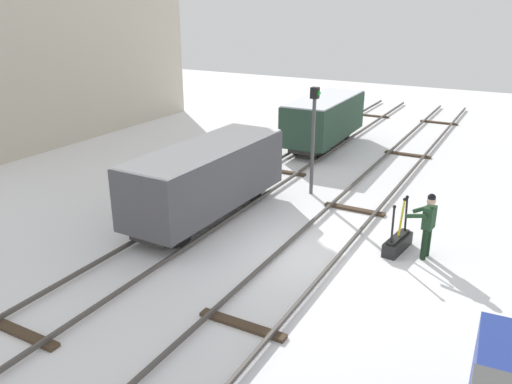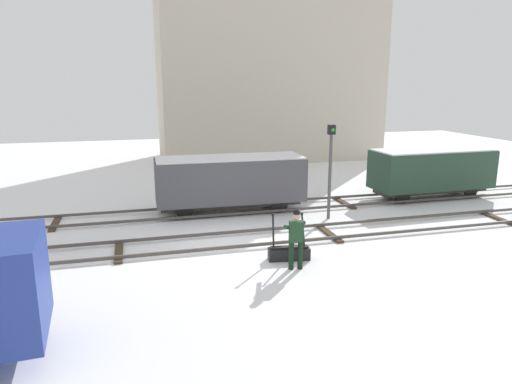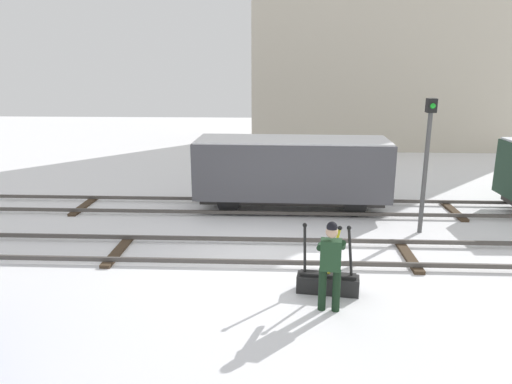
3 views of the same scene
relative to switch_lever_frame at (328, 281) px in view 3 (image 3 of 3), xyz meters
The scene contains 8 objects.
ground_plane 2.36m from the switch_lever_frame, 126.73° to the left, with size 60.00×60.00×0.00m, color white.
track_main_line 2.36m from the switch_lever_frame, 126.73° to the left, with size 44.00×1.94×0.18m.
track_siding_near 5.76m from the switch_lever_frame, 104.13° to the left, with size 44.00×1.94×0.18m.
switch_lever_frame is the anchor object (origin of this frame).
rail_worker 1.02m from the switch_lever_frame, 93.89° to the right, with size 0.60×0.72×1.75m.
signal_post 5.09m from the switch_lever_frame, 52.05° to the left, with size 0.24×0.32×3.63m.
apartment_building 20.60m from the switch_lever_frame, 75.44° to the left, with size 14.99×6.14×13.20m.
freight_car_back_track 5.72m from the switch_lever_frame, 96.17° to the left, with size 5.95×2.05×2.27m.
Camera 3 is at (0.36, -10.77, 4.50)m, focal length 33.53 mm.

